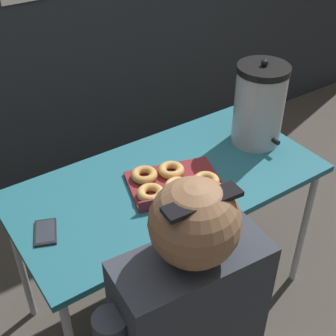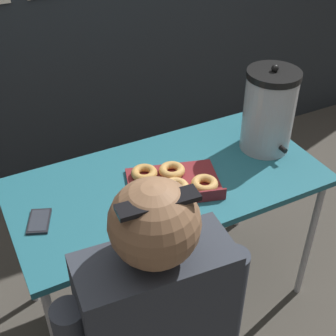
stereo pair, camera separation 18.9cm
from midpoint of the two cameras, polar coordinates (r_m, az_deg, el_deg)
ground_plane at (r=2.46m, az=2.24°, el=-15.27°), size 12.00×12.00×0.00m
folding_table at (r=1.96m, az=2.71°, el=-2.81°), size 1.30×0.65×0.74m
donut_box at (r=1.88m, az=3.26°, el=-1.89°), size 0.42×0.35×0.05m
coffee_urn at (r=2.09m, az=14.76°, el=6.69°), size 0.23×0.26×0.40m
cell_phone at (r=1.77m, az=-12.50°, el=-6.48°), size 0.12×0.15×0.01m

